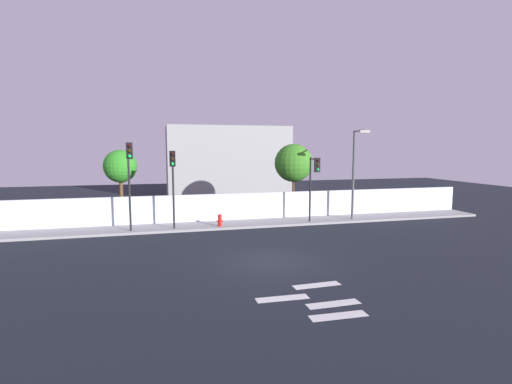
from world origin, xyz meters
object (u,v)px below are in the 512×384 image
Objects in this scene: street_lamp_curbside at (355,166)px; roadside_tree_midleft at (294,163)px; traffic_light_center at (129,168)px; fire_hydrant at (220,220)px; traffic_light_left at (314,175)px; traffic_light_right at (173,173)px; roadside_tree_leftmost at (120,167)px.

street_lamp_curbside is 4.70m from roadside_tree_midleft.
traffic_light_center is at bearing -177.67° from street_lamp_curbside.
fire_hydrant is (-9.22, 0.12, -3.26)m from street_lamp_curbside.
traffic_light_left is 0.83× the size of traffic_light_center.
traffic_light_left is 0.71× the size of street_lamp_curbside.
fire_hydrant is at bearing 179.28° from street_lamp_curbside.
fire_hydrant is 7.76m from roadside_tree_midleft.
traffic_light_center is at bearing -174.32° from traffic_light_right.
street_lamp_curbside is (12.04, 0.35, 0.25)m from traffic_light_right.
fire_hydrant is at bearing 174.04° from traffic_light_left.
traffic_light_center reaches higher than roadside_tree_leftmost.
fire_hydrant is 7.67m from roadside_tree_leftmost.
traffic_light_right reaches higher than fire_hydrant.
traffic_light_center is 2.44m from traffic_light_right.
street_lamp_curbside is 15.69m from roadside_tree_leftmost.
street_lamp_curbside reaches higher than fire_hydrant.
traffic_light_right is at bearing -50.05° from roadside_tree_leftmost.
traffic_light_center reaches higher than traffic_light_left.
traffic_light_center is 6.25m from fire_hydrant.
roadside_tree_midleft is (0.08, 4.04, 0.63)m from traffic_light_left.
traffic_light_right is at bearing -156.58° from roadside_tree_midleft.
roadside_tree_midleft is at bearing 0.00° from roadside_tree_leftmost.
traffic_light_right reaches higher than traffic_light_left.
traffic_light_center is 14.46m from street_lamp_curbside.
roadside_tree_leftmost is at bearing 101.52° from traffic_light_center.
fire_hydrant is at bearing -150.87° from roadside_tree_midleft.
traffic_light_right is (-8.85, 0.17, 0.29)m from traffic_light_left.
traffic_light_right is 0.96× the size of roadside_tree_leftmost.
street_lamp_curbside reaches higher than traffic_light_center.
traffic_light_center reaches higher than traffic_light_right.
roadside_tree_leftmost is 12.18m from roadside_tree_midleft.
roadside_tree_midleft is (-3.11, 3.52, 0.09)m from street_lamp_curbside.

